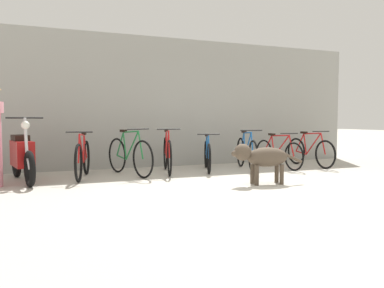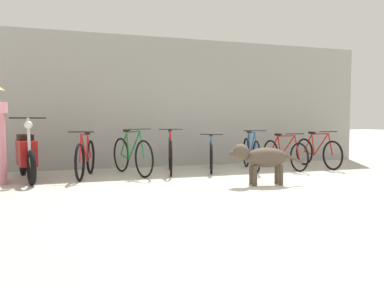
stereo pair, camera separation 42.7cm
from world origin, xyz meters
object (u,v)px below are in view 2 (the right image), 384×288
object	(u,v)px
bicycle_5	(284,154)
motorcycle	(27,155)
bicycle_2	(170,154)
stray_dog	(261,158)
bicycle_3	(211,155)
bicycle_4	(251,153)
bicycle_1	(132,155)
bicycle_6	(318,152)
bicycle_0	(86,158)

from	to	relation	value
bicycle_5	motorcycle	xyz separation A→B (m)	(-5.26, 0.01, 0.12)
bicycle_2	bicycle_5	distance (m)	2.56
motorcycle	stray_dog	distance (m)	4.15
bicycle_3	motorcycle	world-z (taller)	motorcycle
bicycle_3	bicycle_5	bearing A→B (deg)	103.88
bicycle_4	stray_dog	xyz separation A→B (m)	(-0.68, -1.72, 0.09)
bicycle_4	motorcycle	world-z (taller)	motorcycle
bicycle_1	bicycle_4	distance (m)	2.55
bicycle_1	bicycle_6	xyz separation A→B (m)	(4.21, -0.14, -0.04)
bicycle_3	motorcycle	xyz separation A→B (m)	(-3.60, -0.17, 0.12)
bicycle_6	bicycle_5	bearing A→B (deg)	-93.02
bicycle_1	motorcycle	bearing A→B (deg)	-104.57
bicycle_6	motorcycle	world-z (taller)	motorcycle
bicycle_6	stray_dog	xyz separation A→B (m)	(-2.34, -1.69, 0.11)
bicycle_5	stray_dog	bearing A→B (deg)	-44.51
bicycle_1	stray_dog	xyz separation A→B (m)	(1.87, -1.82, 0.07)
bicycle_1	bicycle_2	distance (m)	0.81
bicycle_2	motorcycle	world-z (taller)	motorcycle
bicycle_1	bicycle_4	world-z (taller)	bicycle_1
bicycle_0	bicycle_6	distance (m)	5.10
bicycle_1	bicycle_3	xyz separation A→B (m)	(1.70, 0.06, -0.05)
bicycle_4	motorcycle	distance (m)	4.45
bicycle_3	bicycle_4	distance (m)	0.87
bicycle_0	bicycle_3	distance (m)	2.58
bicycle_2	bicycle_6	bearing A→B (deg)	99.36
bicycle_3	bicycle_6	size ratio (longest dim) A/B	0.92
bicycle_4	motorcycle	bearing A→B (deg)	-75.04
bicycle_0	stray_dog	bearing A→B (deg)	70.91
motorcycle	bicycle_6	bearing A→B (deg)	77.02
bicycle_3	stray_dog	xyz separation A→B (m)	(0.18, -1.89, 0.13)
bicycle_4	bicycle_6	bearing A→B (deg)	103.97
bicycle_4	bicycle_2	bearing A→B (deg)	-80.99
bicycle_1	motorcycle	world-z (taller)	motorcycle
bicycle_1	stray_dog	size ratio (longest dim) A/B	1.28
bicycle_1	bicycle_3	bearing A→B (deg)	74.45
bicycle_2	bicycle_5	size ratio (longest dim) A/B	1.02
bicycle_6	stray_dog	size ratio (longest dim) A/B	1.28
bicycle_3	bicycle_6	distance (m)	2.53
bicycle_1	bicycle_3	distance (m)	1.70
bicycle_4	bicycle_3	bearing A→B (deg)	-86.36
bicycle_1	motorcycle	xyz separation A→B (m)	(-1.90, -0.10, 0.07)
bicycle_6	stray_dog	distance (m)	2.89
bicycle_1	bicycle_5	distance (m)	3.36
motorcycle	bicycle_4	bearing A→B (deg)	77.29
bicycle_1	bicycle_6	world-z (taller)	bicycle_1
stray_dog	bicycle_4	bearing A→B (deg)	-104.07
bicycle_0	motorcycle	size ratio (longest dim) A/B	0.88
stray_dog	bicycle_0	bearing A→B (deg)	-25.14
bicycle_0	bicycle_3	world-z (taller)	bicycle_0
bicycle_2	bicycle_4	size ratio (longest dim) A/B	1.01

